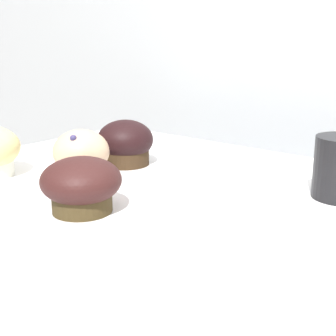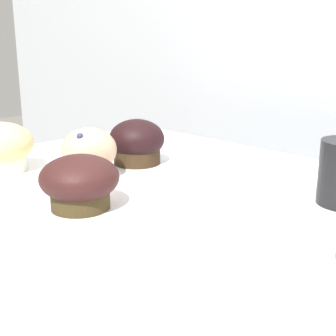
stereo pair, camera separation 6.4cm
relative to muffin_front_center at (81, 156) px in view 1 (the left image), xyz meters
The scene contains 4 objects.
muffin_front_center is the anchor object (origin of this frame).
muffin_back_right 0.11m from the muffin_front_center, 96.79° to the left, with size 0.10×0.10×0.08m.
muffin_front_left 0.14m from the muffin_front_center, 40.33° to the right, with size 0.10×0.10×0.07m.
serving_plate 0.21m from the muffin_front_center, 41.58° to the left, with size 0.21×0.21×0.01m.
Camera 1 is at (0.34, -0.51, 1.11)m, focal length 50.00 mm.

